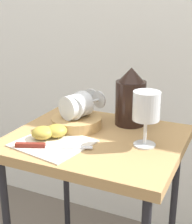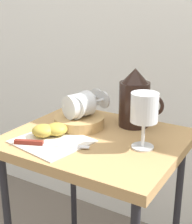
{
  "view_description": "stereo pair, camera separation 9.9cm",
  "coord_description": "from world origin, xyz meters",
  "px_view_note": "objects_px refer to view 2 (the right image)",
  "views": [
    {
      "loc": [
        0.39,
        -0.85,
        1.11
      ],
      "look_at": [
        0.0,
        0.0,
        0.79
      ],
      "focal_mm": 53.2,
      "sensor_mm": 36.0,
      "label": 1
    },
    {
      "loc": [
        0.48,
        -0.81,
        1.11
      ],
      "look_at": [
        0.0,
        0.0,
        0.79
      ],
      "focal_mm": 53.2,
      "sensor_mm": 36.0,
      "label": 2
    }
  ],
  "objects_px": {
    "pitcher": "(135,103)",
    "wine_glass_upright": "(145,110)",
    "table": "(96,160)",
    "basket_tray": "(79,122)",
    "wine_glass_tipped_near": "(81,104)",
    "knife": "(40,143)",
    "wine_glass_tipped_far": "(80,105)",
    "apple_half_left": "(43,131)",
    "apple_half_right": "(56,129)"
  },
  "relations": [
    {
      "from": "wine_glass_tipped_far",
      "to": "apple_half_right",
      "type": "relative_size",
      "value": 2.42
    },
    {
      "from": "pitcher",
      "to": "apple_half_left",
      "type": "relative_size",
      "value": 2.87
    },
    {
      "from": "basket_tray",
      "to": "wine_glass_tipped_near",
      "type": "bearing_deg",
      "value": 92.46
    },
    {
      "from": "table",
      "to": "knife",
      "type": "height_order",
      "value": "knife"
    },
    {
      "from": "wine_glass_tipped_far",
      "to": "wine_glass_tipped_near",
      "type": "bearing_deg",
      "value": 102.35
    },
    {
      "from": "wine_glass_upright",
      "to": "apple_half_right",
      "type": "bearing_deg",
      "value": -166.97
    },
    {
      "from": "wine_glass_upright",
      "to": "wine_glass_tipped_near",
      "type": "relative_size",
      "value": 1.07
    },
    {
      "from": "wine_glass_tipped_far",
      "to": "apple_half_left",
      "type": "bearing_deg",
      "value": -108.7
    },
    {
      "from": "table",
      "to": "basket_tray",
      "type": "distance_m",
      "value": 0.14
    },
    {
      "from": "wine_glass_tipped_far",
      "to": "basket_tray",
      "type": "bearing_deg",
      "value": -135.53
    },
    {
      "from": "basket_tray",
      "to": "knife",
      "type": "xyz_separation_m",
      "value": [
        -0.01,
        -0.19,
        -0.01
      ]
    },
    {
      "from": "table",
      "to": "knife",
      "type": "distance_m",
      "value": 0.2
    },
    {
      "from": "apple_half_right",
      "to": "basket_tray",
      "type": "bearing_deg",
      "value": 81.24
    },
    {
      "from": "pitcher",
      "to": "apple_half_right",
      "type": "height_order",
      "value": "pitcher"
    },
    {
      "from": "wine_glass_tipped_far",
      "to": "apple_half_right",
      "type": "bearing_deg",
      "value": -99.71
    },
    {
      "from": "pitcher",
      "to": "wine_glass_upright",
      "type": "distance_m",
      "value": 0.18
    },
    {
      "from": "knife",
      "to": "table",
      "type": "bearing_deg",
      "value": 54.34
    },
    {
      "from": "wine_glass_upright",
      "to": "apple_half_left",
      "type": "relative_size",
      "value": 2.39
    },
    {
      "from": "pitcher",
      "to": "wine_glass_upright",
      "type": "height_order",
      "value": "pitcher"
    },
    {
      "from": "table",
      "to": "apple_half_left",
      "type": "distance_m",
      "value": 0.19
    },
    {
      "from": "wine_glass_tipped_near",
      "to": "apple_half_right",
      "type": "height_order",
      "value": "wine_glass_tipped_near"
    },
    {
      "from": "wine_glass_tipped_near",
      "to": "knife",
      "type": "bearing_deg",
      "value": -92.78
    },
    {
      "from": "table",
      "to": "knife",
      "type": "xyz_separation_m",
      "value": [
        -0.1,
        -0.14,
        0.09
      ]
    },
    {
      "from": "basket_tray",
      "to": "pitcher",
      "type": "bearing_deg",
      "value": 34.55
    },
    {
      "from": "wine_glass_upright",
      "to": "wine_glass_tipped_near",
      "type": "distance_m",
      "value": 0.26
    },
    {
      "from": "pitcher",
      "to": "knife",
      "type": "distance_m",
      "value": 0.34
    },
    {
      "from": "basket_tray",
      "to": "wine_glass_upright",
      "type": "distance_m",
      "value": 0.27
    },
    {
      "from": "basket_tray",
      "to": "table",
      "type": "bearing_deg",
      "value": -26.2
    },
    {
      "from": "table",
      "to": "apple_half_right",
      "type": "distance_m",
      "value": 0.16
    },
    {
      "from": "apple_half_left",
      "to": "knife",
      "type": "bearing_deg",
      "value": -58.25
    },
    {
      "from": "pitcher",
      "to": "table",
      "type": "bearing_deg",
      "value": -111.6
    },
    {
      "from": "wine_glass_tipped_far",
      "to": "knife",
      "type": "bearing_deg",
      "value": -93.79
    },
    {
      "from": "table",
      "to": "wine_glass_tipped_far",
      "type": "height_order",
      "value": "wine_glass_tipped_far"
    },
    {
      "from": "apple_half_right",
      "to": "knife",
      "type": "height_order",
      "value": "apple_half_right"
    },
    {
      "from": "apple_half_right",
      "to": "knife",
      "type": "relative_size",
      "value": 0.32
    },
    {
      "from": "wine_glass_tipped_near",
      "to": "wine_glass_tipped_far",
      "type": "xyz_separation_m",
      "value": [
        0.0,
        -0.01,
        0.0
      ]
    },
    {
      "from": "wine_glass_upright",
      "to": "wine_glass_tipped_far",
      "type": "bearing_deg",
      "value": 169.75
    },
    {
      "from": "apple_half_right",
      "to": "table",
      "type": "bearing_deg",
      "value": 28.24
    },
    {
      "from": "table",
      "to": "basket_tray",
      "type": "height_order",
      "value": "basket_tray"
    },
    {
      "from": "basket_tray",
      "to": "apple_half_right",
      "type": "height_order",
      "value": "apple_half_right"
    },
    {
      "from": "wine_glass_upright",
      "to": "wine_glass_tipped_near",
      "type": "height_order",
      "value": "wine_glass_upright"
    },
    {
      "from": "wine_glass_tipped_near",
      "to": "wine_glass_tipped_far",
      "type": "height_order",
      "value": "wine_glass_tipped_far"
    },
    {
      "from": "wine_glass_upright",
      "to": "knife",
      "type": "distance_m",
      "value": 0.31
    },
    {
      "from": "basket_tray",
      "to": "pitcher",
      "type": "height_order",
      "value": "pitcher"
    },
    {
      "from": "basket_tray",
      "to": "pitcher",
      "type": "distance_m",
      "value": 0.19
    },
    {
      "from": "basket_tray",
      "to": "apple_half_left",
      "type": "xyz_separation_m",
      "value": [
        -0.04,
        -0.13,
        0.0
      ]
    },
    {
      "from": "apple_half_left",
      "to": "wine_glass_tipped_far",
      "type": "bearing_deg",
      "value": 71.3
    },
    {
      "from": "apple_half_left",
      "to": "basket_tray",
      "type": "bearing_deg",
      "value": 71.85
    },
    {
      "from": "table",
      "to": "wine_glass_tipped_near",
      "type": "xyz_separation_m",
      "value": [
        -0.09,
        0.06,
        0.15
      ]
    },
    {
      "from": "wine_glass_tipped_near",
      "to": "apple_half_right",
      "type": "distance_m",
      "value": 0.13
    }
  ]
}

